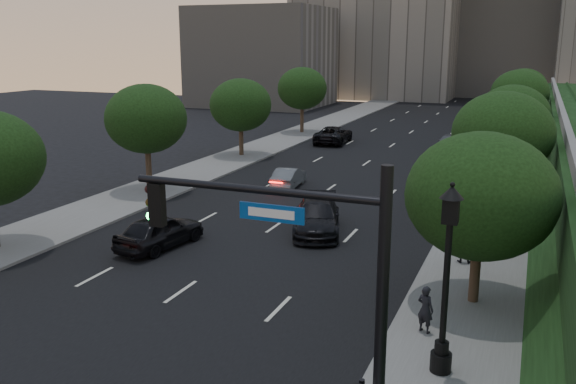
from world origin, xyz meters
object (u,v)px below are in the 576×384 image
at_px(pedestrian_a, 425,309).
at_px(sedan_near_right, 317,217).
at_px(traffic_signal_mast, 327,323).
at_px(pedestrian_b, 463,245).
at_px(sedan_far_left, 333,135).
at_px(street_lamp, 446,289).
at_px(sedan_mid_left, 289,177).
at_px(pedestrian_c, 504,233).
at_px(sedan_far_right, 450,142).
at_px(sedan_near_left, 160,231).

bearing_deg(pedestrian_a, sedan_near_right, -28.42).
height_order(traffic_signal_mast, pedestrian_b, traffic_signal_mast).
bearing_deg(traffic_signal_mast, pedestrian_a, 83.70).
bearing_deg(pedestrian_a, sedan_far_left, -43.18).
height_order(street_lamp, pedestrian_a, street_lamp).
bearing_deg(sedan_mid_left, pedestrian_c, 142.08).
bearing_deg(sedan_far_right, sedan_far_left, -168.89).
relative_size(traffic_signal_mast, sedan_near_right, 1.30).
relative_size(sedan_far_left, pedestrian_a, 3.68).
xyz_separation_m(sedan_mid_left, sedan_near_right, (4.90, -8.41, 0.13)).
bearing_deg(sedan_far_left, sedan_near_right, 102.72).
xyz_separation_m(street_lamp, pedestrian_b, (-0.46, 9.27, -1.72)).
relative_size(sedan_near_right, sedan_far_right, 1.23).
distance_m(street_lamp, sedan_near_left, 15.10).
relative_size(street_lamp, sedan_near_left, 1.22).
bearing_deg(traffic_signal_mast, sedan_far_left, 107.68).
bearing_deg(pedestrian_c, sedan_far_left, -62.24).
xyz_separation_m(street_lamp, sedan_far_right, (-4.71, 37.38, -1.89)).
distance_m(sedan_near_left, sedan_far_right, 32.19).
height_order(sedan_far_left, sedan_far_right, sedan_far_left).
bearing_deg(street_lamp, sedan_near_left, 154.63).
relative_size(sedan_near_right, pedestrian_c, 3.12).
relative_size(sedan_mid_left, sedan_near_right, 0.73).
relative_size(sedan_near_left, sedan_far_right, 1.06).
distance_m(sedan_far_right, pedestrian_b, 28.43).
height_order(traffic_signal_mast, sedan_near_right, traffic_signal_mast).
bearing_deg(sedan_far_left, sedan_mid_left, 95.20).
bearing_deg(sedan_near_right, sedan_near_left, -158.02).
xyz_separation_m(sedan_mid_left, pedestrian_c, (13.63, -8.54, 0.37)).
bearing_deg(sedan_near_left, sedan_near_right, -131.47).
bearing_deg(street_lamp, sedan_mid_left, 122.52).
bearing_deg(traffic_signal_mast, sedan_near_left, 135.56).
height_order(sedan_far_left, pedestrian_a, pedestrian_a).
xyz_separation_m(sedan_near_left, pedestrian_a, (12.71, -4.18, 0.14)).
height_order(street_lamp, sedan_near_right, street_lamp).
bearing_deg(sedan_far_right, pedestrian_c, -65.67).
height_order(sedan_mid_left, sedan_near_right, sedan_near_right).
bearing_deg(sedan_mid_left, sedan_near_left, 79.98).
height_order(street_lamp, pedestrian_b, street_lamp).
distance_m(pedestrian_b, pedestrian_c, 2.43).
bearing_deg(sedan_mid_left, sedan_near_right, 114.37).
relative_size(pedestrian_b, pedestrian_c, 0.88).
distance_m(sedan_near_left, pedestrian_c, 15.36).
xyz_separation_m(sedan_near_right, pedestrian_b, (7.22, -2.03, 0.13)).
height_order(sedan_far_left, sedan_near_right, sedan_far_left).
relative_size(sedan_mid_left, pedestrian_b, 2.58).
bearing_deg(sedan_near_right, sedan_mid_left, 102.45).
height_order(traffic_signal_mast, sedan_far_left, traffic_signal_mast).
xyz_separation_m(street_lamp, pedestrian_c, (1.06, 11.17, -1.62)).
bearing_deg(pedestrian_a, sedan_near_left, 6.33).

